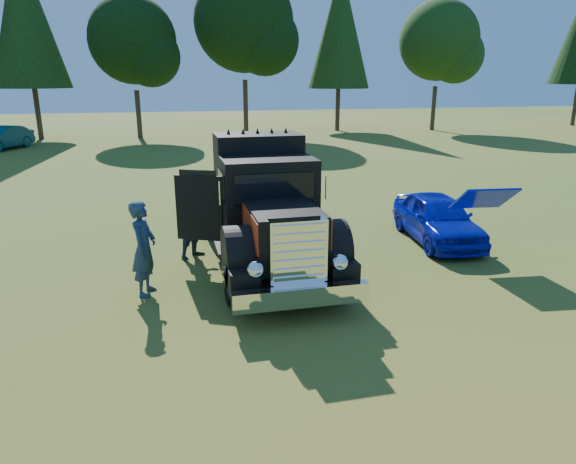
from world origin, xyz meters
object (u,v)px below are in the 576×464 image
Objects in this scene: spectator_far at (195,223)px; distant_teal_car at (2,138)px; diamond_t_truck at (265,212)px; hotrod_coupe at (438,218)px; spectator_near at (144,248)px.

spectator_far is 25.23m from distant_teal_car.
hotrod_coupe is at bearing 7.46° from diamond_t_truck.
diamond_t_truck is 4.12× the size of spectator_far.
spectator_near reaches higher than hotrod_coupe.
distant_teal_car is at bearing 72.76° from spectator_far.
diamond_t_truck is 26.67m from distant_teal_car.
distant_teal_car is (-9.26, 25.04, -0.27)m from spectator_near.
diamond_t_truck is at bearing -172.54° from hotrod_coupe.
hotrod_coupe is 28.67m from distant_teal_car.
diamond_t_truck is 1.84m from spectator_far.
distant_teal_car is (-10.40, 22.99, -0.15)m from spectator_far.
spectator_near is at bearing -160.75° from spectator_far.
diamond_t_truck reaches higher than spectator_near.
hotrod_coupe is 2.13× the size of spectator_near.
diamond_t_truck is 1.71× the size of hotrod_coupe.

